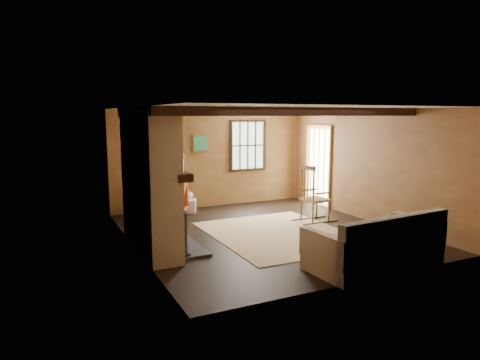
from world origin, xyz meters
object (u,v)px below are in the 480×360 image
rocking_chair (314,198)px  fireplace (151,185)px  laundry_basket (185,206)px  sofa (377,247)px  armchair (165,201)px

rocking_chair → fireplace: bearing=93.7°
laundry_basket → fireplace: bearing=-120.2°
rocking_chair → sofa: (-0.78, -2.74, -0.21)m
sofa → armchair: sofa is taller
laundry_basket → sofa: bearing=-73.5°
fireplace → armchair: size_ratio=2.86×
sofa → armchair: (-1.99, 4.50, 0.08)m
fireplace → armchair: 2.36m
fireplace → laundry_basket: (1.39, 2.40, -0.95)m
rocking_chair → laundry_basket: rocking_chair is taller
fireplace → sofa: bearing=-40.6°
fireplace → rocking_chair: bearing=5.3°
fireplace → rocking_chair: (3.60, 0.33, -0.58)m
armchair → rocking_chair: bearing=94.3°
fireplace → laundry_basket: fireplace is taller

